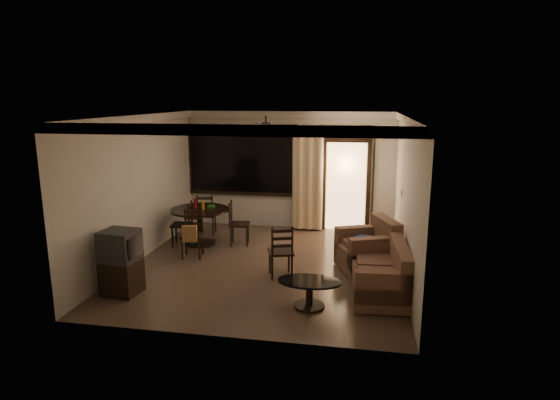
% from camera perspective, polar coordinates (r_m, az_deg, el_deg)
% --- Properties ---
extents(ground, '(5.50, 5.50, 0.00)m').
position_cam_1_polar(ground, '(8.96, -1.63, -7.97)').
color(ground, '#7F6651').
rests_on(ground, ground).
extents(room_shell, '(5.50, 6.70, 5.50)m').
position_cam_1_polar(room_shell, '(10.14, 3.65, 5.09)').
color(room_shell, beige).
rests_on(room_shell, ground).
extents(dining_table, '(1.26, 1.26, 1.00)m').
position_cam_1_polar(dining_table, '(10.19, -9.73, -1.98)').
color(dining_table, black).
rests_on(dining_table, ground).
extents(dining_chair_west, '(0.48, 0.48, 0.95)m').
position_cam_1_polar(dining_chair_west, '(10.28, -11.78, -3.87)').
color(dining_chair_west, black).
rests_on(dining_chair_west, ground).
extents(dining_chair_east, '(0.48, 0.48, 0.95)m').
position_cam_1_polar(dining_chair_east, '(10.15, -5.02, -3.86)').
color(dining_chair_east, black).
rests_on(dining_chair_east, ground).
extents(dining_chair_south, '(0.48, 0.53, 0.95)m').
position_cam_1_polar(dining_chair_south, '(9.47, -10.63, -5.10)').
color(dining_chair_south, black).
rests_on(dining_chair_south, ground).
extents(dining_chair_north, '(0.48, 0.48, 0.95)m').
position_cam_1_polar(dining_chair_north, '(11.02, -8.91, -2.65)').
color(dining_chair_north, black).
rests_on(dining_chair_north, ground).
extents(tv_cabinet, '(0.60, 0.55, 1.06)m').
position_cam_1_polar(tv_cabinet, '(8.00, -18.82, -7.17)').
color(tv_cabinet, black).
rests_on(tv_cabinet, ground).
extents(sofa, '(0.92, 1.61, 0.84)m').
position_cam_1_polar(sofa, '(7.76, 12.45, -8.94)').
color(sofa, '#3F221D').
rests_on(sofa, ground).
extents(armchair, '(1.22, 1.22, 0.95)m').
position_cam_1_polar(armchair, '(8.75, 10.88, -5.99)').
color(armchair, '#3F221D').
rests_on(armchair, ground).
extents(coffee_table, '(0.96, 0.58, 0.42)m').
position_cam_1_polar(coffee_table, '(7.21, 3.60, -10.81)').
color(coffee_table, black).
rests_on(coffee_table, ground).
extents(side_chair, '(0.54, 0.54, 0.96)m').
position_cam_1_polar(side_chair, '(8.32, 0.10, -7.48)').
color(side_chair, black).
rests_on(side_chair, ground).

